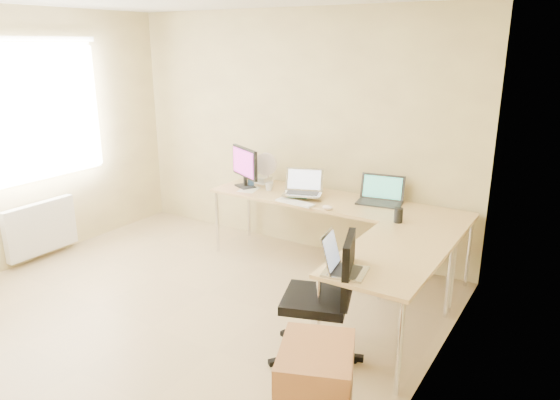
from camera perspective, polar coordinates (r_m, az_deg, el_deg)
The scene contains 22 objects.
floor at distance 4.51m, azimuth -13.85°, elevation -13.42°, with size 4.50×4.50×0.00m, color tan.
wall_back at distance 5.76m, azimuth 1.47°, elevation 7.51°, with size 4.50×4.50×0.00m, color beige.
wall_right at distance 2.91m, azimuth 14.49°, elevation -2.58°, with size 4.50×4.50×0.00m, color beige.
desk_main at distance 5.33m, azimuth 5.91°, elevation -3.80°, with size 2.65×0.70×0.73m, color tan.
desk_return at distance 4.14m, azimuth 11.93°, elevation -10.48°, with size 0.70×1.30×0.73m, color tan.
monitor at distance 5.62m, azimuth -3.88°, elevation 3.61°, with size 0.52×0.17×0.44m, color black.
book_stack at distance 5.38m, azimuth 2.33°, elevation 0.85°, with size 0.20×0.28×0.05m, color #1F5B4B.
laptop_center at distance 5.20m, azimuth 2.53°, elevation 1.96°, with size 0.38×0.29×0.25m, color #B8B8B8.
laptop_black at distance 5.14m, azimuth 10.99°, elevation 1.07°, with size 0.43×0.32×0.27m, color black.
keyboard at distance 5.08m, azimuth 1.67°, elevation -0.28°, with size 0.41×0.11×0.02m, color white.
mouse at distance 4.92m, azimuth 5.25°, elevation -0.82°, with size 0.11×0.07×0.04m, color white.
mug at distance 5.52m, azimuth -1.22°, elevation 1.51°, with size 0.09×0.09×0.09m, color silver.
cd_stack at distance 5.43m, azimuth 1.44°, elevation 0.90°, with size 0.10×0.10×0.03m, color white.
water_bottle at distance 5.67m, azimuth -3.23°, elevation 2.72°, with size 0.07×0.07×0.24m, color #4A7CD6.
papers at distance 5.57m, azimuth -3.43°, elevation 1.19°, with size 0.18×0.26×0.01m, color silver.
white_box at distance 5.83m, azimuth -2.04°, elevation 2.27°, with size 0.20×0.14×0.07m, color white.
desk_fan at distance 5.78m, azimuth -1.30°, elevation 3.40°, with size 0.25×0.25×0.32m, color white.
black_cup at distance 4.65m, azimuth 12.92°, elevation -1.66°, with size 0.08×0.08×0.13m, color black.
laptop_return at distance 3.57m, azimuth 7.27°, elevation -6.33°, with size 0.27×0.34×0.22m, color #A5A5A5.
office_chair at distance 3.78m, azimuth 3.94°, elevation -10.55°, with size 0.59×0.59×0.98m, color black.
radiator at distance 6.09m, azimuth -24.86°, elevation -2.80°, with size 0.09×0.80×0.55m, color white.
window at distance 5.84m, azimuth -26.44°, elevation 8.39°, with size 0.10×1.80×1.40m, color white.
Camera 1 is at (2.90, -2.63, 2.25)m, focal length 33.19 mm.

